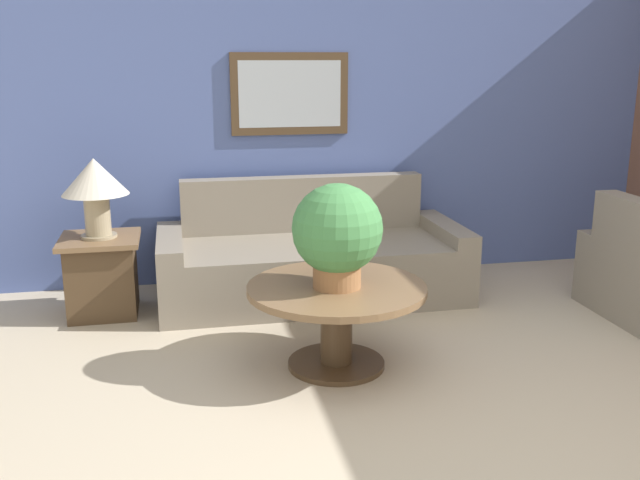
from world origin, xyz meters
name	(u,v)px	position (x,y,z in m)	size (l,w,h in m)	color
wall_back	(360,116)	(-0.01, 3.16, 1.30)	(6.89, 0.09, 2.60)	#5166A8
couch_main	(311,261)	(-0.52, 2.61, 0.27)	(2.25, 0.96, 0.86)	gray
coffee_table	(337,308)	(-0.62, 1.33, 0.36)	(1.03, 1.03, 0.50)	#4C3823
side_table	(102,275)	(-2.03, 2.53, 0.28)	(0.54, 0.54, 0.55)	#4C3823
table_lamp	(95,183)	(-2.03, 2.53, 0.93)	(0.45, 0.45, 0.55)	tan
potted_plant_on_table	(337,232)	(-0.62, 1.30, 0.81)	(0.51, 0.51, 0.59)	#9E6B42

